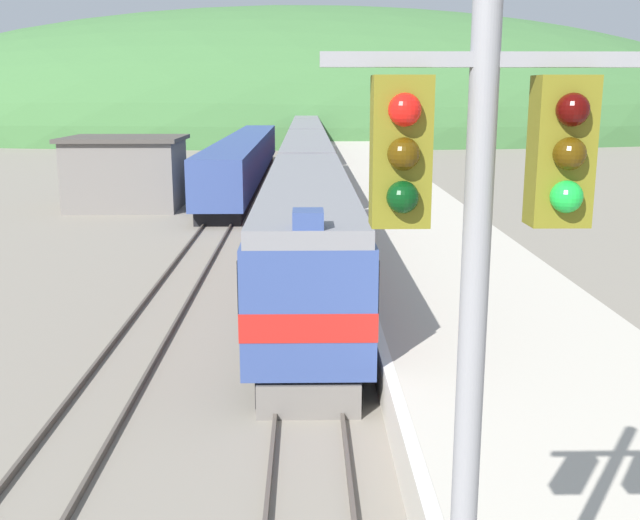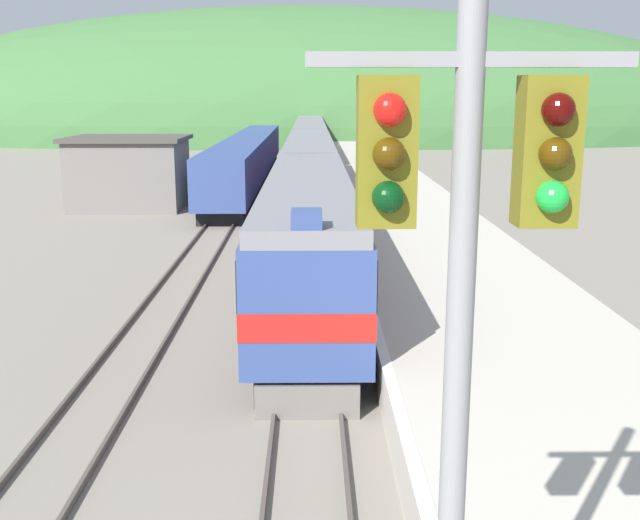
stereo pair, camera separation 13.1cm
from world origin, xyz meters
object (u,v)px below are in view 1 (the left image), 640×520
siding_train (246,159)px  signal_mast_main (473,323)px  express_train_lead_car (307,235)px  carriage_third (306,143)px  carriage_fourth (306,131)px  carriage_second (307,169)px

siding_train → signal_mast_main: (5.84, -52.64, 3.40)m
express_train_lead_car → signal_mast_main: size_ratio=2.44×
express_train_lead_car → siding_train: express_train_lead_car is taller
express_train_lead_car → carriage_third: express_train_lead_car is taller
carriage_third → siding_train: size_ratio=0.55×
express_train_lead_car → carriage_third: 45.12m
express_train_lead_car → signal_mast_main: (1.16, -19.17, 2.98)m
carriage_fourth → siding_train: carriage_fourth is taller
express_train_lead_car → carriage_third: (0.00, 45.12, -0.01)m
carriage_third → siding_train: carriage_third is taller
carriage_fourth → siding_train: bearing=-97.7°
carriage_second → siding_train: (-4.69, 11.52, -0.41)m
carriage_fourth → signal_mast_main: signal_mast_main is taller
express_train_lead_car → carriage_second: express_train_lead_car is taller
carriage_second → carriage_fourth: (0.00, 46.34, 0.00)m
carriage_fourth → carriage_second: bearing=-90.0°
carriage_third → siding_train: (-4.69, -11.66, -0.41)m
carriage_fourth → signal_mast_main: bearing=-89.2°
carriage_second → carriage_fourth: same height
express_train_lead_car → carriage_fourth: (0.00, 68.30, -0.01)m
carriage_fourth → express_train_lead_car: bearing=-90.0°
carriage_third → signal_mast_main: 64.37m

